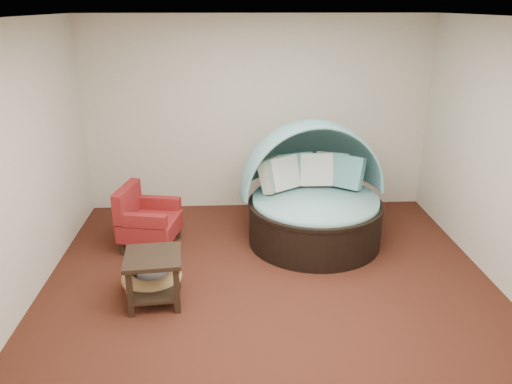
{
  "coord_description": "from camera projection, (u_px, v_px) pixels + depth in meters",
  "views": [
    {
      "loc": [
        -0.41,
        -4.64,
        2.92
      ],
      "look_at": [
        -0.13,
        0.6,
        0.93
      ],
      "focal_mm": 35.0,
      "sensor_mm": 36.0,
      "label": 1
    }
  ],
  "objects": [
    {
      "name": "floor",
      "position": [
        271.0,
        292.0,
        5.39
      ],
      "size": [
        5.0,
        5.0,
        0.0
      ],
      "primitive_type": "plane",
      "color": "#481E14",
      "rests_on": "ground"
    },
    {
      "name": "wall_back",
      "position": [
        258.0,
        115.0,
        7.23
      ],
      "size": [
        5.0,
        0.0,
        5.0
      ],
      "primitive_type": "plane",
      "rotation": [
        1.57,
        0.0,
        0.0
      ],
      "color": "beige",
      "rests_on": "floor"
    },
    {
      "name": "wall_front",
      "position": [
        313.0,
        319.0,
        2.56
      ],
      "size": [
        5.0,
        0.0,
        5.0
      ],
      "primitive_type": "plane",
      "rotation": [
        -1.57,
        0.0,
        0.0
      ],
      "color": "beige",
      "rests_on": "floor"
    },
    {
      "name": "wall_left",
      "position": [
        12.0,
        173.0,
        4.77
      ],
      "size": [
        0.0,
        5.0,
        5.0
      ],
      "primitive_type": "plane",
      "rotation": [
        1.57,
        0.0,
        1.57
      ],
      "color": "beige",
      "rests_on": "floor"
    },
    {
      "name": "ceiling",
      "position": [
        274.0,
        18.0,
        4.4
      ],
      "size": [
        5.0,
        5.0,
        0.0
      ],
      "primitive_type": "plane",
      "rotation": [
        3.14,
        0.0,
        0.0
      ],
      "color": "white",
      "rests_on": "wall_back"
    },
    {
      "name": "canopy_daybed",
      "position": [
        313.0,
        187.0,
        6.37
      ],
      "size": [
        1.97,
        1.92,
        1.57
      ],
      "rotation": [
        0.0,
        0.0,
        0.13
      ],
      "color": "black",
      "rests_on": "floor"
    },
    {
      "name": "pet_basket",
      "position": [
        152.0,
        279.0,
        5.41
      ],
      "size": [
        0.79,
        0.79,
        0.23
      ],
      "rotation": [
        0.0,
        0.0,
        -0.25
      ],
      "color": "olive",
      "rests_on": "floor"
    },
    {
      "name": "red_armchair",
      "position": [
        146.0,
        219.0,
        6.29
      ],
      "size": [
        0.8,
        0.8,
        0.8
      ],
      "rotation": [
        0.0,
        0.0,
        -0.19
      ],
      "color": "black",
      "rests_on": "floor"
    },
    {
      "name": "side_table",
      "position": [
        154.0,
        272.0,
        5.09
      ],
      "size": [
        0.62,
        0.62,
        0.54
      ],
      "rotation": [
        0.0,
        0.0,
        0.09
      ],
      "color": "black",
      "rests_on": "floor"
    }
  ]
}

